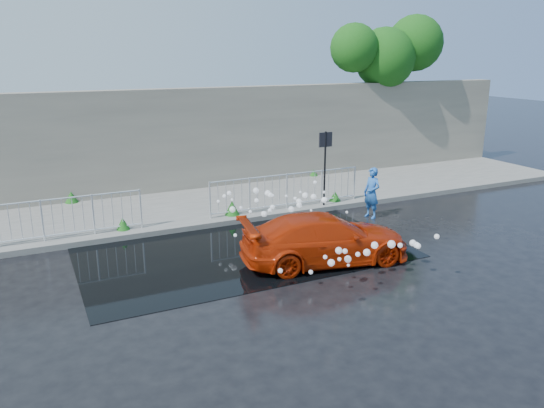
# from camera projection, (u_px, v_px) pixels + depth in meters

# --- Properties ---
(ground) EXTENTS (90.00, 90.00, 0.00)m
(ground) POSITION_uv_depth(u_px,v_px,m) (237.00, 266.00, 12.44)
(ground) COLOR black
(ground) RESTS_ON ground
(pavement) EXTENTS (30.00, 4.00, 0.15)m
(pavement) POSITION_uv_depth(u_px,v_px,m) (179.00, 208.00, 16.76)
(pavement) COLOR #5D5C58
(pavement) RESTS_ON ground
(curb) EXTENTS (30.00, 0.25, 0.16)m
(curb) POSITION_uv_depth(u_px,v_px,m) (198.00, 226.00, 15.02)
(curb) COLOR #5D5C58
(curb) RESTS_ON ground
(retaining_wall) EXTENTS (30.00, 0.60, 3.50)m
(retaining_wall) POSITION_uv_depth(u_px,v_px,m) (158.00, 141.00, 18.17)
(retaining_wall) COLOR #6D675C
(retaining_wall) RESTS_ON pavement
(puddle) EXTENTS (8.00, 5.00, 0.01)m
(puddle) POSITION_uv_depth(u_px,v_px,m) (241.00, 249.00, 13.51)
(puddle) COLOR black
(puddle) RESTS_ON ground
(sign_post) EXTENTS (0.45, 0.06, 2.50)m
(sign_post) POSITION_uv_depth(u_px,v_px,m) (325.00, 156.00, 16.39)
(sign_post) COLOR black
(sign_post) RESTS_ON ground
(tree) EXTENTS (5.11, 2.47, 6.35)m
(tree) POSITION_uv_depth(u_px,v_px,m) (390.00, 52.00, 21.56)
(tree) COLOR #332114
(tree) RESTS_ON ground
(railing_left) EXTENTS (5.05, 0.05, 1.10)m
(railing_left) POSITION_uv_depth(u_px,v_px,m) (42.00, 219.00, 13.50)
(railing_left) COLOR silver
(railing_left) RESTS_ON pavement
(railing_right) EXTENTS (5.05, 0.05, 1.10)m
(railing_right) POSITION_uv_depth(u_px,v_px,m) (287.00, 190.00, 16.39)
(railing_right) COLOR silver
(railing_right) RESTS_ON pavement
(weeds) EXTENTS (12.17, 3.93, 0.43)m
(weeds) POSITION_uv_depth(u_px,v_px,m) (169.00, 207.00, 15.96)
(weeds) COLOR #134914
(weeds) RESTS_ON pavement
(water_spray) EXTENTS (3.57, 5.68, 0.99)m
(water_spray) POSITION_uv_depth(u_px,v_px,m) (309.00, 218.00, 13.53)
(water_spray) COLOR white
(water_spray) RESTS_ON ground
(red_car) EXTENTS (4.24, 2.27, 1.17)m
(red_car) POSITION_uv_depth(u_px,v_px,m) (325.00, 239.00, 12.53)
(red_car) COLOR #AE2506
(red_car) RESTS_ON ground
(person) EXTENTS (0.48, 0.63, 1.54)m
(person) POSITION_uv_depth(u_px,v_px,m) (372.00, 193.00, 15.89)
(person) COLOR #245EB5
(person) RESTS_ON ground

